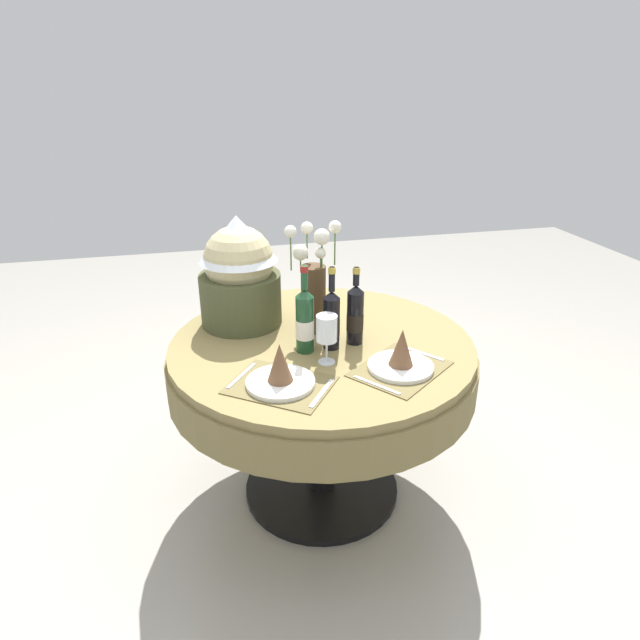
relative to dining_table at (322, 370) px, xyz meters
name	(u,v)px	position (x,y,z in m)	size (l,w,h in m)	color
ground	(322,489)	(0.00, 0.00, -0.62)	(8.00, 8.00, 0.00)	#9E998E
dining_table	(322,370)	(0.00, 0.00, 0.00)	(1.25, 1.25, 0.76)	olive
place_setting_left	(280,374)	(-0.22, -0.31, 0.18)	(0.43, 0.41, 0.16)	brown
place_setting_right	(401,358)	(0.22, -0.29, 0.18)	(0.43, 0.41, 0.16)	brown
flower_vase	(313,284)	(-0.01, 0.11, 0.34)	(0.23, 0.19, 0.46)	#47331E
wine_bottle_left	(305,320)	(-0.08, -0.07, 0.26)	(0.07, 0.07, 0.35)	#194223
wine_bottle_centre	(331,319)	(0.02, -0.06, 0.26)	(0.07, 0.07, 0.33)	black
wine_bottle_rear	(355,314)	(0.13, -0.04, 0.26)	(0.07, 0.07, 0.32)	black
wine_glass_left	(327,329)	(-0.03, -0.18, 0.27)	(0.08, 0.08, 0.19)	silver
gift_tub_back_left	(239,269)	(-0.29, 0.26, 0.38)	(0.34, 0.34, 0.47)	#474C2D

